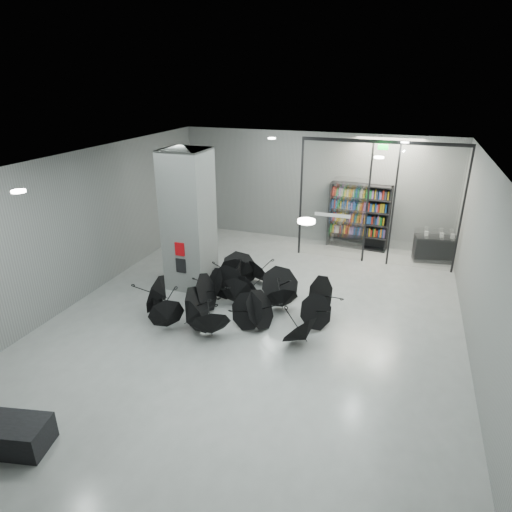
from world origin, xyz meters
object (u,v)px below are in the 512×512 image
(column, at_px, (189,220))
(umbrella_cluster, at_px, (236,300))
(bench, at_px, (2,434))
(shop_counter, at_px, (436,249))
(bookshelf, at_px, (359,216))

(column, height_order, umbrella_cluster, column)
(column, xyz_separation_m, umbrella_cluster, (1.85, -1.06, -1.69))
(bench, bearing_deg, shop_counter, 44.80)
(column, relative_size, umbrella_cluster, 0.79)
(column, height_order, bookshelf, column)
(bookshelf, bearing_deg, column, -126.66)
(bookshelf, bearing_deg, umbrella_cluster, -107.29)
(column, height_order, bench, column)
(column, bearing_deg, bookshelf, 48.25)
(bench, xyz_separation_m, bookshelf, (4.38, 11.39, 0.91))
(column, distance_m, bookshelf, 6.42)
(shop_counter, distance_m, umbrella_cluster, 7.39)
(bench, bearing_deg, column, 76.36)
(column, distance_m, umbrella_cluster, 2.72)
(umbrella_cluster, bearing_deg, bench, -109.65)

